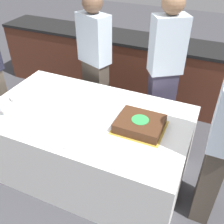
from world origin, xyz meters
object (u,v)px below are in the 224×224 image
(plate_stack, at_px, (22,96))
(person_standing_back, at_px, (95,64))
(cake, at_px, (140,124))
(wine_glass, at_px, (2,106))
(person_seated_right, at_px, (221,143))
(person_cutting_cake, at_px, (164,73))

(plate_stack, distance_m, person_standing_back, 0.91)
(cake, relative_size, person_standing_back, 0.26)
(wine_glass, height_order, person_seated_right, person_seated_right)
(cake, xyz_separation_m, person_cutting_cake, (0.00, 0.77, 0.13))
(cake, distance_m, plate_stack, 1.25)
(wine_glass, bearing_deg, person_cutting_cake, 42.50)
(cake, distance_m, person_standing_back, 1.13)
(wine_glass, xyz_separation_m, person_seated_right, (1.87, 0.33, -0.03))
(cake, xyz_separation_m, plate_stack, (-1.25, -0.02, -0.02))
(person_cutting_cake, xyz_separation_m, person_standing_back, (-0.82, -0.00, -0.05))
(plate_stack, height_order, wine_glass, wine_glass)
(cake, height_order, person_cutting_cake, person_cutting_cake)
(plate_stack, height_order, person_cutting_cake, person_cutting_cake)
(wine_glass, relative_size, person_seated_right, 0.10)
(person_seated_right, distance_m, person_standing_back, 1.67)
(person_cutting_cake, bearing_deg, wine_glass, 8.70)
(plate_stack, height_order, person_standing_back, person_standing_back)
(wine_glass, xyz_separation_m, person_cutting_cake, (1.21, 1.10, 0.07))
(wine_glass, distance_m, person_standing_back, 1.17)
(person_cutting_cake, height_order, person_seated_right, person_cutting_cake)
(person_standing_back, bearing_deg, plate_stack, 82.51)
(wine_glass, bearing_deg, person_seated_right, 10.02)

